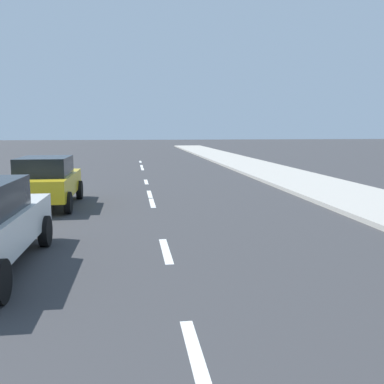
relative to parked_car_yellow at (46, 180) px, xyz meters
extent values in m
plane|color=#38383A|center=(3.31, 3.62, -0.84)|extent=(160.00, 160.00, 0.00)
cube|color=#B2ADA3|center=(10.39, 5.62, -0.77)|extent=(3.60, 80.00, 0.14)
cube|color=white|center=(3.31, -9.62, -0.83)|extent=(0.16, 1.80, 0.01)
cube|color=white|center=(3.31, -5.49, -0.83)|extent=(0.16, 1.80, 0.01)
cube|color=white|center=(3.31, 0.17, -0.83)|extent=(0.16, 1.80, 0.01)
cube|color=white|center=(3.31, 2.13, -0.83)|extent=(0.16, 1.80, 0.01)
cube|color=white|center=(3.31, 5.90, -0.83)|extent=(0.16, 1.80, 0.01)
cube|color=white|center=(3.31, 12.49, -0.83)|extent=(0.16, 1.80, 0.01)
cube|color=white|center=(3.31, 14.44, -0.83)|extent=(0.16, 1.80, 0.01)
cube|color=white|center=(3.31, 18.27, -0.83)|extent=(0.16, 1.80, 0.01)
cylinder|color=black|center=(0.84, -4.78, -0.52)|extent=(0.19, 0.64, 0.64)
cube|color=gold|center=(0.00, 0.05, -0.15)|extent=(1.67, 3.95, 0.64)
cube|color=black|center=(0.00, -0.14, 0.45)|extent=(1.47, 2.06, 0.56)
cylinder|color=black|center=(-0.82, 1.40, -0.52)|extent=(0.18, 0.64, 0.64)
cylinder|color=black|center=(0.83, 1.39, -0.52)|extent=(0.18, 0.64, 0.64)
cylinder|color=black|center=(-0.83, -1.28, -0.52)|extent=(0.18, 0.64, 0.64)
cylinder|color=black|center=(0.82, -1.29, -0.52)|extent=(0.18, 0.64, 0.64)
camera|label=1|loc=(2.66, -13.82, 1.59)|focal=40.04mm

